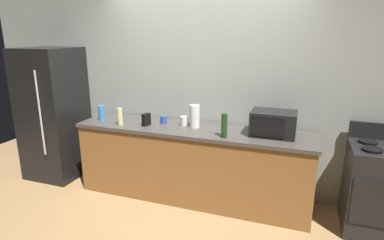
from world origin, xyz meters
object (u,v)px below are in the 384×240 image
bottle_spray_cleaner (101,113)px  bottle_wine (224,125)px  paper_towel_roll (195,116)px  mug_blue (164,120)px  refrigerator (54,114)px  cordless_phone (146,120)px  bottle_hand_soap (120,117)px  microwave (273,123)px  mug_white (184,121)px  stove_range (378,189)px

bottle_spray_cleaner → bottle_wine: 1.67m
paper_towel_roll → mug_blue: size_ratio=2.78×
refrigerator → cordless_phone: (1.49, -0.08, 0.07)m
bottle_hand_soap → microwave: bearing=6.9°
refrigerator → paper_towel_roll: size_ratio=6.67×
paper_towel_roll → bottle_spray_cleaner: 1.24m
paper_towel_roll → mug_white: size_ratio=2.47×
bottle_hand_soap → mug_blue: (0.47, 0.24, -0.06)m
paper_towel_roll → mug_white: bearing=165.6°
bottle_hand_soap → bottle_wine: (1.31, -0.03, 0.03)m
refrigerator → cordless_phone: refrigerator is taller
bottle_spray_cleaner → bottle_wine: size_ratio=0.71×
bottle_hand_soap → mug_blue: bearing=27.3°
refrigerator → bottle_hand_soap: bearing=-8.1°
mug_white → stove_range: bearing=-2.4°
bottle_spray_cleaner → mug_white: size_ratio=1.73×
refrigerator → cordless_phone: size_ratio=12.00×
refrigerator → bottle_wine: bearing=-4.6°
bottle_spray_cleaner → cordless_phone: bearing=-3.2°
cordless_phone → bottle_spray_cleaner: 0.67m
refrigerator → mug_white: bearing=2.7°
stove_range → bottle_spray_cleaner: bearing=-179.2°
cordless_phone → bottle_wine: bearing=9.3°
cordless_phone → bottle_hand_soap: (-0.31, -0.09, 0.03)m
stove_range → bottle_spray_cleaner: (-3.22, -0.04, 0.53)m
cordless_phone → bottle_hand_soap: bearing=-148.4°
bottle_wine → mug_blue: 0.89m
paper_towel_roll → bottle_wine: paper_towel_roll is taller
cordless_phone → bottle_wine: size_ratio=0.56×
refrigerator → microwave: bearing=0.9°
cordless_phone → mug_white: 0.46m
cordless_phone → bottle_hand_soap: bottle_hand_soap is taller
microwave → mug_white: size_ratio=4.39×
microwave → cordless_phone: size_ratio=3.20×
refrigerator → mug_white: refrigerator is taller
stove_range → paper_towel_roll: size_ratio=4.00×
mug_blue → refrigerator: bearing=-177.4°
refrigerator → bottle_wine: (2.49, -0.20, 0.13)m
microwave → bottle_spray_cleaner: (-2.15, -0.09, -0.04)m
refrigerator → bottle_spray_cleaner: size_ratio=9.53×
paper_towel_roll → mug_blue: bearing=176.7°
stove_range → microwave: size_ratio=2.25×
bottle_wine → bottle_hand_soap: bearing=178.5°
mug_blue → mug_white: size_ratio=0.89×
bottle_hand_soap → stove_range: bearing=3.4°
microwave → mug_white: microwave is taller
refrigerator → mug_white: size_ratio=16.45×
refrigerator → bottle_hand_soap: 1.20m
microwave → bottle_wine: bearing=-152.7°
cordless_phone → mug_blue: (0.16, 0.16, -0.03)m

